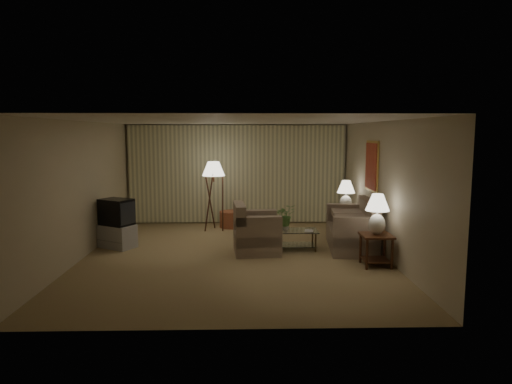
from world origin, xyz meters
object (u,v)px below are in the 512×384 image
tv_cabinet (117,236)px  floor_lamp (214,195)px  coffee_table (292,237)px  table_lamp_far (346,193)px  crt_tv (116,212)px  side_table_near (376,244)px  armchair (257,233)px  side_table_far (345,219)px  ottoman (232,219)px  vase (285,227)px  table_lamp_near (377,211)px  sofa (351,229)px

tv_cabinet → floor_lamp: size_ratio=0.50×
floor_lamp → coffee_table: bearing=-48.0°
table_lamp_far → crt_tv: 5.32m
table_lamp_far → side_table_near: bearing=-90.0°
armchair → table_lamp_far: size_ratio=1.52×
coffee_table → side_table_far: bearing=43.3°
armchair → coffee_table: 0.80m
side_table_far → tv_cabinet: 5.31m
armchair → side_table_far: (2.19, 1.57, -0.01)m
table_lamp_far → crt_tv: bearing=-168.3°
tv_cabinet → ottoman: bearing=71.4°
floor_lamp → vase: size_ratio=10.79×
side_table_near → table_lamp_near: table_lamp_near is taller
side_table_near → ottoman: 4.57m
floor_lamp → crt_tv: bearing=-139.1°
table_lamp_near → ottoman: bearing=127.7°
armchair → crt_tv: bearing=76.2°
sofa → coffee_table: 1.29m
crt_tv → ottoman: crt_tv is taller
side_table_far → table_lamp_near: table_lamp_near is taller
sofa → table_lamp_far: (0.15, 1.25, 0.62)m
coffee_table → ottoman: bearing=119.8°
sofa → vase: (-1.43, -0.10, 0.09)m
table_lamp_near → floor_lamp: bearing=134.9°
side_table_near → tv_cabinet: 5.42m
table_lamp_far → vase: bearing=-139.6°
floor_lamp → vase: 2.61m
armchair → floor_lamp: (-1.03, 2.20, 0.51)m
side_table_far → armchair: bearing=-144.4°
vase → side_table_far: bearing=40.4°
side_table_near → floor_lamp: (-3.22, 3.23, 0.50)m
table_lamp_far → side_table_far: bearing=26.6°
coffee_table → table_lamp_near: bearing=-41.1°
tv_cabinet → table_lamp_near: bearing=14.2°
floor_lamp → table_lamp_near: bearing=-45.1°
sofa → ottoman: 3.48m
coffee_table → armchair: bearing=-164.0°
sofa → crt_tv: 5.07m
armchair → floor_lamp: 2.48m
sofa → table_lamp_far: bearing=179.1°
armchair → table_lamp_far: (2.19, 1.57, 0.63)m
armchair → vase: 0.65m
floor_lamp → ottoman: floor_lamp is taller
tv_cabinet → vase: 3.63m
tv_cabinet → crt_tv: (0.00, 0.00, 0.53)m
side_table_far → table_lamp_far: 0.64m
table_lamp_near → vase: (-1.58, 1.25, -0.55)m
armchair → side_table_near: size_ratio=1.86×
armchair → ottoman: (-0.60, 2.58, -0.20)m
sofa → armchair: sofa is taller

